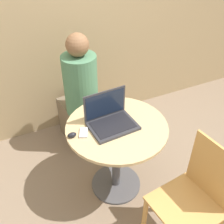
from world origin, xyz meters
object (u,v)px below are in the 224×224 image
(cell_phone, at_px, (84,133))
(person_seated, at_px, (80,101))
(laptop, at_px, (110,119))
(chair_empty, at_px, (193,200))

(cell_phone, relative_size, person_seated, 0.10)
(laptop, relative_size, person_seated, 0.29)
(laptop, height_order, chair_empty, laptop)
(cell_phone, relative_size, chair_empty, 0.14)
(cell_phone, height_order, person_seated, person_seated)
(cell_phone, distance_m, person_seated, 0.71)
(person_seated, bearing_deg, chair_empty, -76.86)
(cell_phone, xyz_separation_m, chair_empty, (0.51, -0.67, -0.25))
(laptop, height_order, cell_phone, laptop)
(cell_phone, xyz_separation_m, person_seated, (0.19, 0.66, -0.20))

